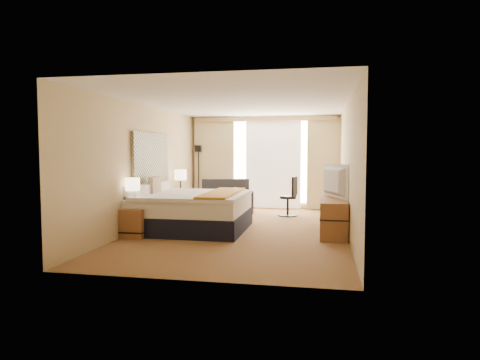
% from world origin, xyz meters
% --- Properties ---
extents(floor, '(4.20, 7.00, 0.02)m').
position_xyz_m(floor, '(0.00, 0.00, 0.00)').
color(floor, '#5B251A').
rests_on(floor, ground).
extents(ceiling, '(4.20, 7.00, 0.02)m').
position_xyz_m(ceiling, '(0.00, 0.00, 2.60)').
color(ceiling, white).
rests_on(ceiling, wall_back).
extents(wall_back, '(4.20, 0.02, 2.60)m').
position_xyz_m(wall_back, '(0.00, 3.50, 1.30)').
color(wall_back, tan).
rests_on(wall_back, ground).
extents(wall_front, '(4.20, 0.02, 2.60)m').
position_xyz_m(wall_front, '(0.00, -3.50, 1.30)').
color(wall_front, tan).
rests_on(wall_front, ground).
extents(wall_left, '(0.02, 7.00, 2.60)m').
position_xyz_m(wall_left, '(-2.10, 0.00, 1.30)').
color(wall_left, tan).
rests_on(wall_left, ground).
extents(wall_right, '(0.02, 7.00, 2.60)m').
position_xyz_m(wall_right, '(2.10, 0.00, 1.30)').
color(wall_right, tan).
rests_on(wall_right, ground).
extents(headboard, '(0.06, 1.85, 1.50)m').
position_xyz_m(headboard, '(-2.06, 0.20, 1.28)').
color(headboard, black).
rests_on(headboard, wall_left).
extents(nightstand_left, '(0.45, 0.52, 0.55)m').
position_xyz_m(nightstand_left, '(-1.87, -1.05, 0.28)').
color(nightstand_left, olive).
rests_on(nightstand_left, floor).
extents(nightstand_right, '(0.45, 0.52, 0.55)m').
position_xyz_m(nightstand_right, '(-1.87, 1.45, 0.28)').
color(nightstand_right, olive).
rests_on(nightstand_right, floor).
extents(media_dresser, '(0.50, 1.80, 0.70)m').
position_xyz_m(media_dresser, '(1.83, 0.00, 0.35)').
color(media_dresser, olive).
rests_on(media_dresser, floor).
extents(window, '(2.30, 0.02, 2.30)m').
position_xyz_m(window, '(0.25, 3.47, 1.32)').
color(window, white).
rests_on(window, wall_back).
extents(curtains, '(4.12, 0.19, 2.56)m').
position_xyz_m(curtains, '(-0.00, 3.39, 1.41)').
color(curtains, '#CDBA90').
rests_on(curtains, floor).
extents(bed, '(2.26, 2.06, 1.10)m').
position_xyz_m(bed, '(-1.06, -0.17, 0.40)').
color(bed, black).
rests_on(bed, floor).
extents(loveseat, '(1.54, 1.10, 0.87)m').
position_xyz_m(loveseat, '(-0.90, 2.49, 0.29)').
color(loveseat, '#562118').
rests_on(loveseat, floor).
extents(floor_lamp, '(0.23, 0.23, 1.79)m').
position_xyz_m(floor_lamp, '(-1.90, 3.30, 1.26)').
color(floor_lamp, black).
rests_on(floor_lamp, floor).
extents(desk_chair, '(0.48, 0.48, 0.99)m').
position_xyz_m(desk_chair, '(0.82, 2.09, 0.44)').
color(desk_chair, black).
rests_on(desk_chair, floor).
extents(lamp_left, '(0.27, 0.27, 0.57)m').
position_xyz_m(lamp_left, '(-1.93, -1.04, 0.99)').
color(lamp_left, black).
rests_on(lamp_left, nightstand_left).
extents(lamp_right, '(0.29, 0.29, 0.62)m').
position_xyz_m(lamp_right, '(-1.82, 1.46, 1.03)').
color(lamp_right, black).
rests_on(lamp_right, nightstand_right).
extents(tissue_box, '(0.13, 0.13, 0.12)m').
position_xyz_m(tissue_box, '(-1.75, -0.94, 0.61)').
color(tissue_box, '#8EB2DC').
rests_on(tissue_box, nightstand_left).
extents(telephone, '(0.22, 0.19, 0.07)m').
position_xyz_m(telephone, '(-1.79, 1.63, 0.59)').
color(telephone, black).
rests_on(telephone, nightstand_right).
extents(television, '(0.59, 1.15, 0.68)m').
position_xyz_m(television, '(1.78, 0.06, 1.04)').
color(television, black).
rests_on(television, media_dresser).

